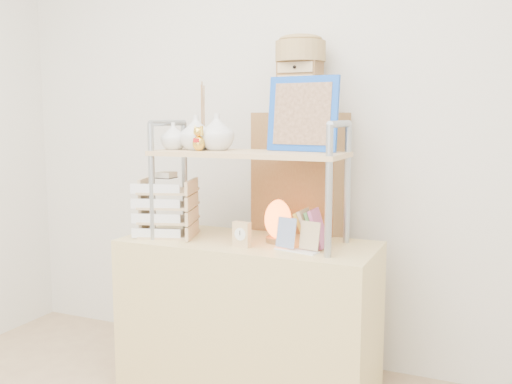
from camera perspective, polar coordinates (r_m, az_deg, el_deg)
room_shell at (r=1.95m, az=-11.10°, el=18.10°), size 3.42×3.41×2.61m
desk at (r=2.80m, az=-0.75°, el=-12.44°), size 1.20×0.50×0.75m
cabinet at (r=3.00m, az=4.39°, el=-5.10°), size 0.47×0.27×1.35m
hutch at (r=2.67m, az=-2.23°, el=4.66°), size 0.90×0.34×0.76m
letter_tray at (r=2.82m, az=-8.86°, el=-1.83°), size 0.32×0.31×0.31m
salt_lamp at (r=2.65m, az=2.21°, el=-2.88°), size 0.13×0.12×0.20m
desk_clock at (r=2.56m, az=-1.44°, el=-4.27°), size 0.08×0.05×0.11m
postcard_stand at (r=2.49m, az=4.11°, el=-5.01°), size 0.21×0.10×0.14m
drawer_chest at (r=2.90m, az=4.41°, el=10.39°), size 0.20×0.16×0.25m
woven_basket at (r=2.92m, az=4.46°, el=13.82°), size 0.25×0.25×0.10m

